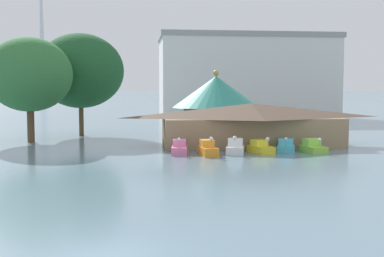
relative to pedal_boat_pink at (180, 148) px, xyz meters
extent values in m
plane|color=slate|center=(-5.16, -27.22, -0.53)|extent=(2000.00, 2000.00, 0.00)
cube|color=pink|center=(-0.01, -0.07, -0.17)|extent=(1.72, 2.87, 0.71)
cube|color=pink|center=(0.03, 0.27, 0.49)|extent=(1.33, 1.36, 0.61)
cylinder|color=pink|center=(-0.14, -1.16, 0.50)|extent=(0.14, 0.14, 0.62)
sphere|color=white|center=(-0.14, -1.16, 0.95)|extent=(0.29, 0.29, 0.29)
cube|color=orange|center=(2.46, -1.29, -0.14)|extent=(1.65, 2.95, 0.77)
cube|color=gold|center=(2.42, -0.94, 0.56)|extent=(1.27, 1.39, 0.62)
cylinder|color=orange|center=(2.59, -2.41, 0.60)|extent=(0.14, 0.14, 0.70)
sphere|color=white|center=(2.59, -2.41, 1.11)|extent=(0.33, 0.33, 0.33)
cube|color=white|center=(5.10, -0.66, -0.16)|extent=(2.14, 2.75, 0.73)
cube|color=white|center=(5.17, -0.37, 0.55)|extent=(1.57, 1.40, 0.69)
cylinder|color=white|center=(4.85, -1.60, 0.52)|extent=(0.14, 0.14, 0.64)
sphere|color=white|center=(4.85, -1.60, 1.04)|extent=(0.40, 0.40, 0.40)
cube|color=yellow|center=(7.63, -0.29, -0.19)|extent=(2.23, 3.10, 0.68)
cube|color=yellow|center=(7.53, 0.04, 0.44)|extent=(1.57, 1.57, 0.57)
cylinder|color=yellow|center=(7.96, -1.35, 0.44)|extent=(0.14, 0.14, 0.57)
sphere|color=white|center=(7.96, -1.35, 0.90)|extent=(0.36, 0.36, 0.36)
cube|color=#4CB7CC|center=(10.30, 0.63, -0.24)|extent=(2.34, 2.86, 0.57)
cube|color=#5DCDE2|center=(10.40, 0.92, 0.37)|extent=(1.68, 1.49, 0.66)
cylinder|color=#4CB7CC|center=(10.00, -0.31, 0.33)|extent=(0.14, 0.14, 0.58)
sphere|color=white|center=(10.00, -0.31, 0.78)|extent=(0.32, 0.32, 0.32)
cube|color=#8CCC3F|center=(12.69, -0.33, -0.24)|extent=(2.12, 2.94, 0.58)
cube|color=#A0E24F|center=(12.62, 0.00, 0.40)|extent=(1.59, 1.45, 0.69)
cylinder|color=#8CCC3F|center=(12.90, -1.38, 0.35)|extent=(0.14, 0.14, 0.60)
sphere|color=white|center=(12.90, -1.38, 0.80)|extent=(0.29, 0.29, 0.29)
cube|color=#9E7F5B|center=(8.04, 5.50, 0.97)|extent=(18.32, 7.06, 2.99)
pyramid|color=brown|center=(8.04, 5.50, 3.20)|extent=(19.79, 8.12, 1.47)
cylinder|color=brown|center=(5.55, 13.07, 1.35)|extent=(7.76, 7.76, 3.75)
cone|color=teal|center=(5.55, 13.07, 5.09)|extent=(10.47, 10.47, 3.73)
sphere|color=#B7993D|center=(5.55, 13.07, 7.30)|extent=(0.70, 0.70, 0.70)
cylinder|color=brown|center=(-15.70, 11.70, 1.18)|extent=(0.79, 0.79, 3.43)
ellipsoid|color=#337038|center=(-15.70, 11.70, 7.03)|extent=(9.46, 9.46, 8.26)
cylinder|color=brown|center=(-10.89, 18.69, 1.23)|extent=(0.58, 0.58, 3.52)
ellipsoid|color=#1E5128|center=(-10.89, 18.69, 7.69)|extent=(10.92, 10.92, 9.40)
cube|color=silver|center=(17.99, 51.65, 7.23)|extent=(34.05, 14.83, 15.51)
cube|color=#999993|center=(17.99, 51.65, 15.48)|extent=(34.73, 15.13, 1.00)
cone|color=silver|center=(-73.04, 334.16, 56.78)|extent=(5.10, 5.10, 114.61)
camera|label=1|loc=(-3.96, -44.68, 5.59)|focal=45.83mm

